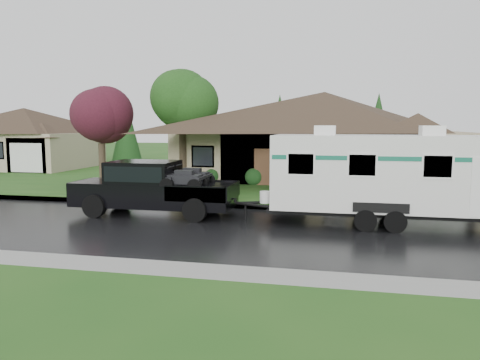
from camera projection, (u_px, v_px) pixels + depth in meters
name	position (u px, v px, depth m)	size (l,w,h in m)	color
ground	(256.00, 219.00, 18.06)	(140.00, 140.00, 0.00)	#23531A
road	(245.00, 230.00, 16.12)	(140.00, 8.00, 0.01)	black
curb	(265.00, 207.00, 20.24)	(140.00, 0.50, 0.15)	gray
lawn	(294.00, 176.00, 32.60)	(140.00, 26.00, 0.15)	#23531A
house_main	(328.00, 125.00, 30.57)	(19.44, 10.80, 6.90)	gray
house_far	(26.00, 133.00, 37.70)	(10.80, 8.64, 5.80)	tan
tree_left_green	(182.00, 102.00, 27.51)	(4.17, 4.17, 6.90)	#382B1E
tree_red	(101.00, 119.00, 26.85)	(3.31, 3.31, 5.48)	#382B1E
shrub_row	(320.00, 177.00, 26.58)	(13.60, 1.00, 1.00)	#143814
pickup_truck	(151.00, 186.00, 18.85)	(6.50, 2.47, 2.17)	black
travel_trailer	(379.00, 173.00, 16.89)	(8.02, 2.82, 3.60)	silver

